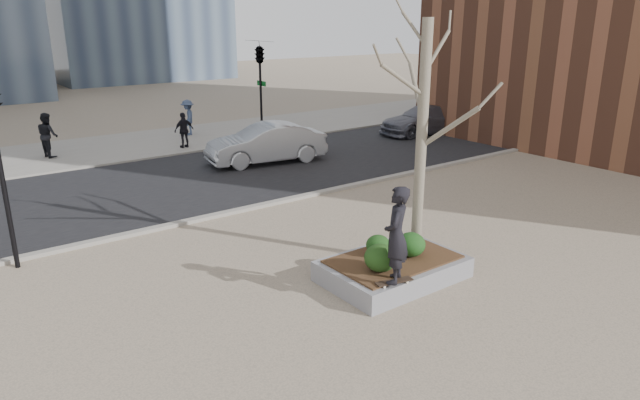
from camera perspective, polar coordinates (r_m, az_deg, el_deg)
ground at (r=12.15m, az=3.80°, el=-9.07°), size 120.00×120.00×0.00m
street at (r=20.28m, az=-14.81°, el=1.54°), size 60.00×8.00×0.02m
far_sidewalk at (r=26.74m, az=-20.58°, el=4.86°), size 60.00×6.00×0.02m
planter at (r=12.66m, az=7.29°, el=-6.88°), size 3.00×2.00×0.45m
planter_mulch at (r=12.56m, az=7.34°, el=-5.87°), size 2.70×1.70×0.04m
sycamore_tree at (r=12.56m, az=10.32°, el=9.78°), size 2.80×2.80×6.60m
shrub_left at (r=11.82m, az=6.07°, el=-5.77°), size 0.68×0.68×0.57m
shrub_middle at (r=12.60m, az=5.84°, el=-4.51°), size 0.54×0.54×0.46m
shrub_right at (r=12.63m, az=9.09°, el=-4.41°), size 0.63×0.63×0.53m
skateboard at (r=11.47m, az=7.43°, el=-8.19°), size 0.81×0.37×0.08m
skateboarder at (r=11.06m, az=7.64°, el=-3.48°), size 0.84×0.80×1.94m
car_silver at (r=22.49m, az=-5.40°, el=5.65°), size 4.83×2.43×1.52m
car_third at (r=28.66m, az=10.47°, el=7.93°), size 4.98×2.55×1.38m
pedestrian_a at (r=25.80m, az=-25.58°, el=5.90°), size 0.85×1.00×1.81m
pedestrian_b at (r=28.52m, az=-13.05°, el=8.05°), size 1.04×1.26×1.70m
pedestrian_c at (r=25.70m, az=-13.44°, el=6.81°), size 0.93×0.45×1.54m
traffic_light_near at (r=14.26m, az=-29.26°, el=2.39°), size 0.60×2.48×4.50m
traffic_light_far at (r=26.74m, az=-5.95°, el=10.77°), size 0.60×2.48×4.50m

